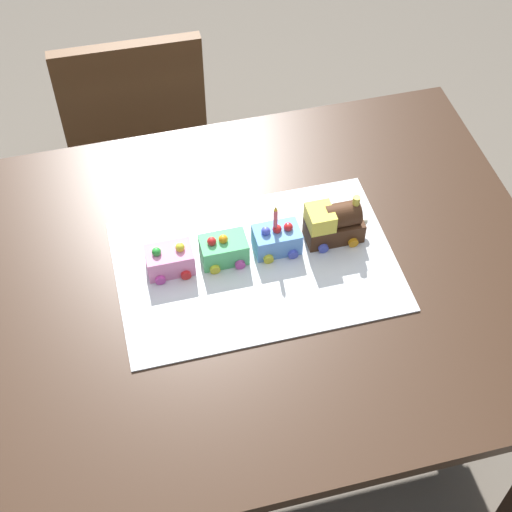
{
  "coord_description": "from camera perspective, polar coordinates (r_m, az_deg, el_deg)",
  "views": [
    {
      "loc": [
        0.18,
        1.0,
        2.04
      ],
      "look_at": [
        -0.07,
        -0.02,
        0.77
      ],
      "focal_mm": 54.04,
      "sensor_mm": 36.0,
      "label": 1
    }
  ],
  "objects": [
    {
      "name": "cake_car_gondola_bubblegum",
      "position": [
        1.65,
        -6.41,
        -0.27
      ],
      "size": [
        0.1,
        0.08,
        0.07
      ],
      "color": "pink",
      "rests_on": "cake_board"
    },
    {
      "name": "dining_table",
      "position": [
        1.73,
        -2.09,
        -3.92
      ],
      "size": [
        1.4,
        1.0,
        0.74
      ],
      "color": "#382316",
      "rests_on": "ground"
    },
    {
      "name": "cake_car_flatbed_sky_blue",
      "position": [
        1.67,
        1.55,
        1.26
      ],
      "size": [
        0.1,
        0.08,
        0.07
      ],
      "color": "#669EEA",
      "rests_on": "cake_board"
    },
    {
      "name": "cake_car_hopper_mint_green",
      "position": [
        1.66,
        -2.42,
        0.49
      ],
      "size": [
        0.1,
        0.08,
        0.07
      ],
      "color": "#59CC7A",
      "rests_on": "cake_board"
    },
    {
      "name": "cake_board",
      "position": [
        1.67,
        0.0,
        -0.7
      ],
      "size": [
        0.6,
        0.4,
        0.0
      ],
      "primitive_type": "cube",
      "color": "silver",
      "rests_on": "dining_table"
    },
    {
      "name": "cake_locomotive",
      "position": [
        1.69,
        5.79,
        2.45
      ],
      "size": [
        0.14,
        0.08,
        0.12
      ],
      "color": "#472816",
      "rests_on": "cake_board"
    },
    {
      "name": "birthday_candle",
      "position": [
        1.62,
        1.46,
        2.91
      ],
      "size": [
        0.01,
        0.01,
        0.06
      ],
      "color": "#F24C59",
      "rests_on": "cake_car_flatbed_sky_blue"
    },
    {
      "name": "ground_plane",
      "position": [
        2.27,
        -1.63,
        -13.28
      ],
      "size": [
        8.0,
        8.0,
        0.0
      ],
      "primitive_type": "plane",
      "color": "#6B6054"
    },
    {
      "name": "chair",
      "position": [
        2.41,
        -8.86,
        9.14
      ],
      "size": [
        0.41,
        0.41,
        0.86
      ],
      "rotation": [
        0.0,
        0.0,
        -0.02
      ],
      "color": "brown",
      "rests_on": "ground"
    }
  ]
}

